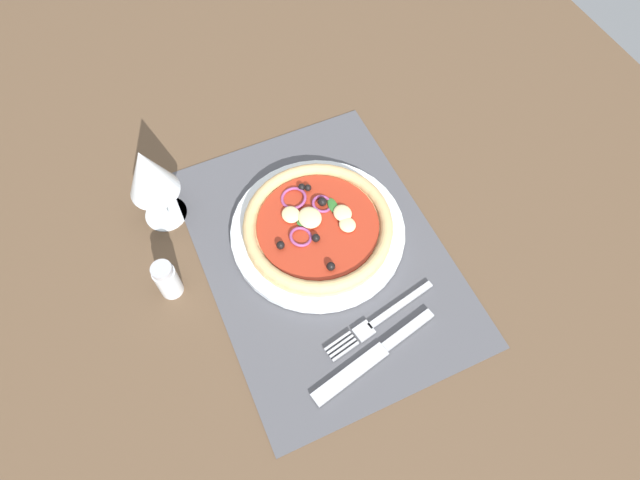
{
  "coord_description": "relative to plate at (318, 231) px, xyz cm",
  "views": [
    {
      "loc": [
        -34.2,
        15.93,
        69.83
      ],
      "look_at": [
        0.99,
        0.0,
        2.59
      ],
      "focal_mm": 30.15,
      "sensor_mm": 36.0,
      "label": 1
    }
  ],
  "objects": [
    {
      "name": "knife",
      "position": [
        -20.37,
        1.06,
        -0.34
      ],
      "size": [
        5.94,
        19.88,
        0.62
      ],
      "rotation": [
        0.0,
        0.0,
        1.79
      ],
      "color": "#B2B5BA",
      "rests_on": "placemat"
    },
    {
      "name": "plate",
      "position": [
        0.0,
        0.0,
        0.0
      ],
      "size": [
        25.95,
        25.95,
        1.19
      ],
      "primitive_type": "cylinder",
      "color": "white",
      "rests_on": "placemat"
    },
    {
      "name": "fork",
      "position": [
        -16.26,
        -1.31,
        -0.37
      ],
      "size": [
        5.03,
        17.94,
        0.44
      ],
      "rotation": [
        0.0,
        0.0,
        1.77
      ],
      "color": "#B2B5BA",
      "rests_on": "placemat"
    },
    {
      "name": "placemat",
      "position": [
        -3.31,
        0.69,
        -0.79
      ],
      "size": [
        46.97,
        33.84,
        0.4
      ],
      "primitive_type": "cube",
      "color": "#4C4C51",
      "rests_on": "ground_plane"
    },
    {
      "name": "pizza",
      "position": [
        0.06,
        0.0,
        1.68
      ],
      "size": [
        22.04,
        22.04,
        2.65
      ],
      "color": "tan",
      "rests_on": "plate"
    },
    {
      "name": "ground_plane",
      "position": [
        -3.31,
        0.69,
        -2.19
      ],
      "size": [
        190.0,
        140.0,
        2.4
      ],
      "primitive_type": "cube",
      "color": "brown"
    },
    {
      "name": "wine_glass",
      "position": [
        13.04,
        19.78,
        9.08
      ],
      "size": [
        7.2,
        7.2,
        14.9
      ],
      "color": "silver",
      "rests_on": "ground_plane"
    },
    {
      "name": "pepper_shaker",
      "position": [
        0.28,
        22.59,
        2.26
      ],
      "size": [
        3.2,
        3.2,
        6.7
      ],
      "color": "silver",
      "rests_on": "ground_plane"
    }
  ]
}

